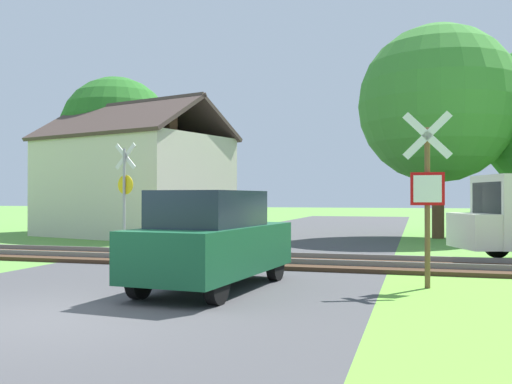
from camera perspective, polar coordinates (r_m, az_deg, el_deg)
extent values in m
plane|color=#5B933D|center=(8.49, -18.64, -11.82)|extent=(160.00, 160.00, 0.00)
cube|color=#424244|center=(10.17, -12.15, -9.91)|extent=(8.14, 80.00, 0.01)
cube|color=#422D1E|center=(14.70, -2.96, -6.81)|extent=(60.00, 2.60, 0.10)
cube|color=slate|center=(15.36, -2.09, -6.12)|extent=(60.00, 0.08, 0.12)
cube|color=slate|center=(14.01, -3.91, -6.67)|extent=(60.00, 0.08, 0.12)
cylinder|color=brown|center=(10.86, 16.76, -1.53)|extent=(0.10, 0.10, 2.94)
cube|color=red|center=(10.79, 16.77, 0.31)|extent=(0.60, 0.04, 0.60)
cube|color=white|center=(10.77, 16.77, 0.32)|extent=(0.49, 0.02, 0.49)
cube|color=white|center=(10.85, 16.76, 5.44)|extent=(0.88, 0.05, 0.88)
cube|color=white|center=(10.85, 16.76, 5.44)|extent=(0.88, 0.05, 0.88)
cylinder|color=#9E9EA5|center=(19.21, -13.06, -0.60)|extent=(0.09, 0.09, 3.25)
cube|color=white|center=(19.30, -12.93, 3.49)|extent=(0.86, 0.23, 0.88)
cube|color=white|center=(19.30, -12.93, 3.49)|extent=(0.86, 0.23, 0.88)
cylinder|color=yellow|center=(19.27, -12.92, 0.71)|extent=(0.63, 0.18, 0.64)
cube|color=beige|center=(24.96, -12.19, 0.48)|extent=(8.46, 6.94, 4.17)
cube|color=#473833|center=(24.28, -14.29, 7.19)|extent=(8.18, 4.93, 1.77)
cube|color=#473833|center=(26.07, -10.21, 6.66)|extent=(8.18, 4.93, 1.77)
cube|color=brown|center=(23.79, -8.70, 7.08)|extent=(0.62, 0.62, 1.10)
cylinder|color=#513823|center=(28.38, -13.82, -1.05)|extent=(0.30, 0.30, 2.76)
sphere|color=#286B23|center=(28.55, -13.81, 5.78)|extent=(5.36, 5.36, 5.36)
cylinder|color=#513823|center=(24.02, 17.74, -0.82)|extent=(0.48, 0.48, 3.03)
sphere|color=#3D8433|center=(24.31, 17.72, 8.39)|extent=(6.34, 6.34, 6.34)
cube|color=silver|center=(15.79, 20.88, -3.65)|extent=(1.25, 1.93, 0.90)
cube|color=#19232D|center=(15.92, 22.08, -0.62)|extent=(0.57, 1.54, 0.85)
cylinder|color=black|center=(16.96, 22.96, -4.94)|extent=(0.70, 0.39, 0.68)
cube|color=#144C2D|center=(10.39, -4.22, -5.73)|extent=(2.02, 4.14, 0.84)
cube|color=#19232D|center=(10.17, -4.71, -1.67)|extent=(1.60, 2.32, 0.64)
cylinder|color=black|center=(11.42, 1.95, -7.38)|extent=(0.24, 0.61, 0.60)
cylinder|color=black|center=(11.96, -4.43, -7.06)|extent=(0.24, 0.61, 0.60)
cylinder|color=black|center=(8.93, -3.94, -9.32)|extent=(0.24, 0.61, 0.60)
cylinder|color=black|center=(9.60, -11.60, -8.68)|extent=(0.24, 0.61, 0.60)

